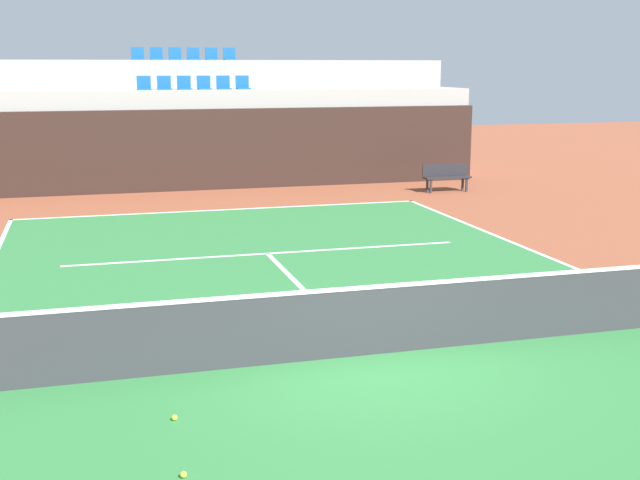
# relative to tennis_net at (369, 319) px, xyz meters

# --- Properties ---
(ground_plane) EXTENTS (80.00, 80.00, 0.00)m
(ground_plane) POSITION_rel_tennis_net_xyz_m (0.00, 0.00, -0.51)
(ground_plane) COLOR brown
(court_surface) EXTENTS (11.00, 24.00, 0.01)m
(court_surface) POSITION_rel_tennis_net_xyz_m (0.00, 0.00, -0.50)
(court_surface) COLOR #2D7238
(court_surface) RESTS_ON ground_plane
(baseline_far) EXTENTS (11.00, 0.10, 0.00)m
(baseline_far) POSITION_rel_tennis_net_xyz_m (0.00, 11.95, -0.50)
(baseline_far) COLOR white
(baseline_far) RESTS_ON court_surface
(service_line_far) EXTENTS (8.26, 0.10, 0.00)m
(service_line_far) POSITION_rel_tennis_net_xyz_m (0.00, 6.40, -0.50)
(service_line_far) COLOR white
(service_line_far) RESTS_ON court_surface
(centre_service_line) EXTENTS (0.10, 6.40, 0.00)m
(centre_service_line) POSITION_rel_tennis_net_xyz_m (0.00, 3.20, -0.50)
(centre_service_line) COLOR white
(centre_service_line) RESTS_ON court_surface
(back_wall) EXTENTS (18.34, 0.30, 2.52)m
(back_wall) POSITION_rel_tennis_net_xyz_m (0.00, 15.92, 0.75)
(back_wall) COLOR black
(back_wall) RESTS_ON ground_plane
(stands_tier_lower) EXTENTS (18.34, 2.40, 3.08)m
(stands_tier_lower) POSITION_rel_tennis_net_xyz_m (0.00, 17.27, 1.03)
(stands_tier_lower) COLOR #9E9E99
(stands_tier_lower) RESTS_ON ground_plane
(stands_tier_upper) EXTENTS (18.34, 2.40, 4.03)m
(stands_tier_upper) POSITION_rel_tennis_net_xyz_m (0.00, 19.67, 1.51)
(stands_tier_upper) COLOR #9E9E99
(stands_tier_upper) RESTS_ON ground_plane
(seating_row_lower) EXTENTS (3.64, 0.44, 0.44)m
(seating_row_lower) POSITION_rel_tennis_net_xyz_m (0.00, 17.37, 2.70)
(seating_row_lower) COLOR #145193
(seating_row_lower) RESTS_ON stands_tier_lower
(seating_row_upper) EXTENTS (3.64, 0.44, 0.44)m
(seating_row_upper) POSITION_rel_tennis_net_xyz_m (0.00, 19.77, 3.65)
(seating_row_upper) COLOR #145193
(seating_row_upper) RESTS_ON stands_tier_upper
(tennis_net) EXTENTS (11.08, 0.08, 1.07)m
(tennis_net) POSITION_rel_tennis_net_xyz_m (0.00, 0.00, 0.00)
(tennis_net) COLOR black
(tennis_net) RESTS_ON court_surface
(player_bench) EXTENTS (1.50, 0.40, 0.85)m
(player_bench) POSITION_rel_tennis_net_xyz_m (7.22, 13.45, -0.00)
(player_bench) COLOR #232328
(player_bench) RESTS_ON ground_plane
(tennis_ball_0) EXTENTS (0.07, 0.07, 0.07)m
(tennis_ball_0) POSITION_rel_tennis_net_xyz_m (-2.75, -1.42, -0.47)
(tennis_ball_0) COLOR #CCE033
(tennis_ball_0) RESTS_ON court_surface
(tennis_ball_1) EXTENTS (0.07, 0.07, 0.07)m
(tennis_ball_1) POSITION_rel_tennis_net_xyz_m (-2.81, -2.75, -0.47)
(tennis_ball_1) COLOR #CCE033
(tennis_ball_1) RESTS_ON court_surface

